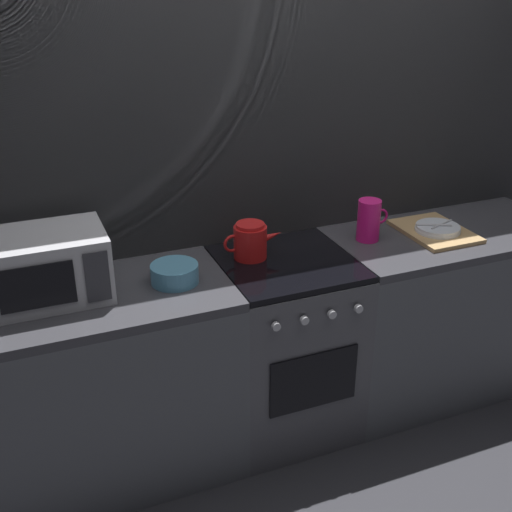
{
  "coord_description": "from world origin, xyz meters",
  "views": [
    {
      "loc": [
        -1.11,
        -2.35,
        2.13
      ],
      "look_at": [
        -0.15,
        0.0,
        0.95
      ],
      "focal_mm": 44.98,
      "sensor_mm": 36.0,
      "label": 1
    }
  ],
  "objects_px": {
    "stove_unit": "(285,346)",
    "pitcher": "(369,220)",
    "kettle": "(250,241)",
    "microwave": "(47,266)",
    "mixing_bowl": "(175,273)",
    "dish_pile": "(436,230)"
  },
  "relations": [
    {
      "from": "kettle",
      "to": "mixing_bowl",
      "type": "distance_m",
      "value": 0.4
    },
    {
      "from": "mixing_bowl",
      "to": "dish_pile",
      "type": "relative_size",
      "value": 0.5
    },
    {
      "from": "kettle",
      "to": "pitcher",
      "type": "xyz_separation_m",
      "value": [
        0.6,
        -0.03,
        0.02
      ]
    },
    {
      "from": "stove_unit",
      "to": "dish_pile",
      "type": "height_order",
      "value": "dish_pile"
    },
    {
      "from": "dish_pile",
      "to": "mixing_bowl",
      "type": "bearing_deg",
      "value": -179.23
    },
    {
      "from": "mixing_bowl",
      "to": "pitcher",
      "type": "relative_size",
      "value": 1.0
    },
    {
      "from": "mixing_bowl",
      "to": "dish_pile",
      "type": "distance_m",
      "value": 1.33
    },
    {
      "from": "kettle",
      "to": "mixing_bowl",
      "type": "bearing_deg",
      "value": -164.28
    },
    {
      "from": "pitcher",
      "to": "dish_pile",
      "type": "bearing_deg",
      "value": -10.57
    },
    {
      "from": "kettle",
      "to": "mixing_bowl",
      "type": "relative_size",
      "value": 1.42
    },
    {
      "from": "stove_unit",
      "to": "mixing_bowl",
      "type": "height_order",
      "value": "mixing_bowl"
    },
    {
      "from": "stove_unit",
      "to": "pitcher",
      "type": "xyz_separation_m",
      "value": [
        0.46,
        0.07,
        0.55
      ]
    },
    {
      "from": "microwave",
      "to": "pitcher",
      "type": "distance_m",
      "value": 1.47
    },
    {
      "from": "microwave",
      "to": "mixing_bowl",
      "type": "height_order",
      "value": "microwave"
    },
    {
      "from": "microwave",
      "to": "mixing_bowl",
      "type": "relative_size",
      "value": 2.3
    },
    {
      "from": "kettle",
      "to": "pitcher",
      "type": "relative_size",
      "value": 1.42
    },
    {
      "from": "pitcher",
      "to": "mixing_bowl",
      "type": "bearing_deg",
      "value": -175.18
    },
    {
      "from": "stove_unit",
      "to": "mixing_bowl",
      "type": "bearing_deg",
      "value": -178.86
    },
    {
      "from": "kettle",
      "to": "stove_unit",
      "type": "bearing_deg",
      "value": -35.31
    },
    {
      "from": "dish_pile",
      "to": "kettle",
      "type": "bearing_deg",
      "value": 174.57
    },
    {
      "from": "stove_unit",
      "to": "kettle",
      "type": "relative_size",
      "value": 3.16
    },
    {
      "from": "stove_unit",
      "to": "kettle",
      "type": "distance_m",
      "value": 0.56
    }
  ]
}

